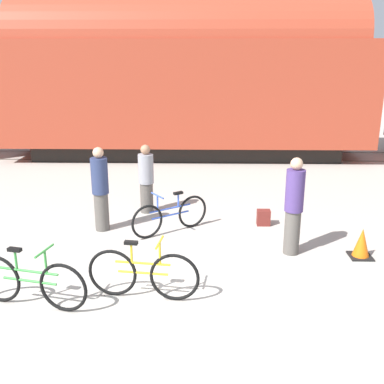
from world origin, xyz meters
TOP-DOWN VIEW (x-y plane):
  - ground_plane at (0.00, 0.00)m, footprint 80.00×80.00m
  - freight_train at (0.00, 9.46)m, footprint 40.46×3.05m
  - rail_near at (0.00, 8.74)m, footprint 52.46×0.07m
  - rail_far at (0.00, 10.18)m, footprint 52.46×0.07m
  - bicycle_yellow at (-0.31, -0.54)m, footprint 1.70×0.46m
  - bicycle_blue at (-0.08, 2.08)m, footprint 1.49×1.08m
  - bicycle_green at (-1.92, -0.82)m, footprint 1.78×0.52m
  - person_in_purple at (2.22, 1.12)m, footprint 0.34×0.34m
  - person_in_grey at (-0.72, 3.34)m, footprint 0.35×0.35m
  - person_in_navy at (-1.53, 2.21)m, footprint 0.35×0.35m
  - backpack at (1.90, 2.55)m, footprint 0.28×0.20m
  - traffic_cone at (3.46, 0.97)m, footprint 0.40×0.40m

SIDE VIEW (x-z plane):
  - ground_plane at x=0.00m, z-range 0.00..0.00m
  - rail_near at x=0.00m, z-range 0.00..0.01m
  - rail_far at x=0.00m, z-range 0.00..0.01m
  - backpack at x=1.90m, z-range 0.00..0.34m
  - traffic_cone at x=3.46m, z-range -0.02..0.53m
  - bicycle_blue at x=-0.08m, z-range -0.06..0.81m
  - bicycle_green at x=-1.92m, z-range -0.07..0.86m
  - bicycle_yellow at x=-0.31m, z-range -0.07..0.87m
  - person_in_grey at x=-0.72m, z-range 0.00..1.60m
  - person_in_navy at x=-1.53m, z-range 0.00..1.77m
  - person_in_purple at x=2.22m, z-range 0.01..1.82m
  - freight_train at x=0.00m, z-range 0.13..5.60m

